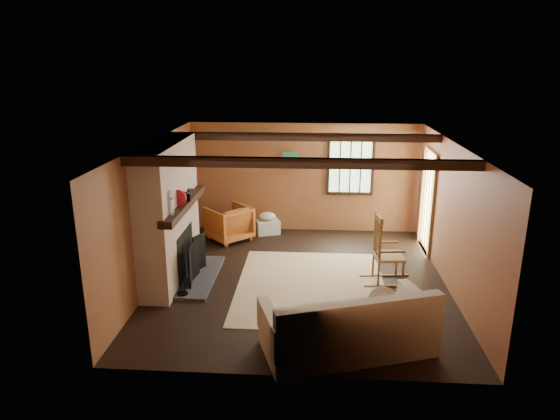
# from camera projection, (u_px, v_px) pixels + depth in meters

# --- Properties ---
(ground) EXTENTS (5.50, 5.50, 0.00)m
(ground) POSITION_uv_depth(u_px,v_px,m) (300.00, 281.00, 8.70)
(ground) COLOR black
(ground) RESTS_ON ground
(room_envelope) EXTENTS (5.02, 5.52, 2.44)m
(room_envelope) POSITION_uv_depth(u_px,v_px,m) (314.00, 186.00, 8.45)
(room_envelope) COLOR brown
(room_envelope) RESTS_ON ground
(fireplace) EXTENTS (1.02, 2.30, 2.40)m
(fireplace) POSITION_uv_depth(u_px,v_px,m) (170.00, 218.00, 8.52)
(fireplace) COLOR #97513A
(fireplace) RESTS_ON ground
(rug) EXTENTS (2.50, 3.00, 0.01)m
(rug) POSITION_uv_depth(u_px,v_px,m) (311.00, 286.00, 8.49)
(rug) COLOR tan
(rug) RESTS_ON ground
(rocking_chair) EXTENTS (0.92, 0.55, 1.22)m
(rocking_chair) POSITION_uv_depth(u_px,v_px,m) (386.00, 254.00, 8.52)
(rocking_chair) COLOR #A57650
(rocking_chair) RESTS_ON ground
(sofa) EXTENTS (2.41, 1.63, 0.90)m
(sofa) POSITION_uv_depth(u_px,v_px,m) (349.00, 329.00, 6.51)
(sofa) COLOR white
(sofa) RESTS_ON ground
(firewood_pile) EXTENTS (0.69, 0.12, 0.25)m
(firewood_pile) POSITION_uv_depth(u_px,v_px,m) (220.00, 227.00, 11.09)
(firewood_pile) COLOR brown
(firewood_pile) RESTS_ON ground
(laundry_basket) EXTENTS (0.60, 0.52, 0.30)m
(laundry_basket) POSITION_uv_depth(u_px,v_px,m) (268.00, 227.00, 11.03)
(laundry_basket) COLOR silver
(laundry_basket) RESTS_ON ground
(basket_pillow) EXTENTS (0.44, 0.40, 0.18)m
(basket_pillow) POSITION_uv_depth(u_px,v_px,m) (268.00, 216.00, 10.96)
(basket_pillow) COLOR white
(basket_pillow) RESTS_ON laundry_basket
(armchair) EXTENTS (1.14, 1.14, 0.75)m
(armchair) POSITION_uv_depth(u_px,v_px,m) (229.00, 223.00, 10.56)
(armchair) COLOR #BF6026
(armchair) RESTS_ON ground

